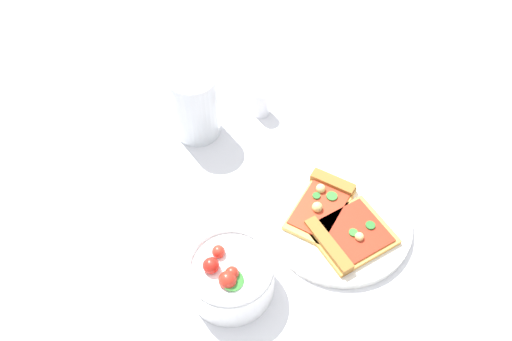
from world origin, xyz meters
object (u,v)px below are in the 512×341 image
Objects in this scene: pizza_slice_near at (348,236)px; pepper_shaker at (261,100)px; plate at (339,221)px; salad_bowl at (230,276)px; pizza_slice_far at (321,202)px; soda_glass at (195,107)px.

pepper_shaker is (-0.30, 0.09, 0.01)m from pizza_slice_near.
salad_bowl is (-0.03, -0.20, 0.03)m from plate.
plate is 1.61× the size of pizza_slice_far.
soda_glass is at bearing -172.21° from pizza_slice_far.
pizza_slice_near is 0.93× the size of pizza_slice_far.
pizza_slice_far is at bearing -19.07° from pepper_shaker.
salad_bowl is at bearing -88.09° from pizza_slice_far.
pizza_slice_near is 0.19m from salad_bowl.
plate is 0.04m from pizza_slice_far.
salad_bowl is at bearing -30.07° from soda_glass.
pizza_slice_near is 2.01× the size of pepper_shaker.
pepper_shaker is at bearing 68.57° from soda_glass.
pizza_slice_far is 0.28m from soda_glass.
salad_bowl is at bearing -109.34° from pizza_slice_near.
soda_glass is 0.13m from pepper_shaker.
plate is at bearing -16.21° from pepper_shaker.
pepper_shaker reaches higher than pizza_slice_near.
salad_bowl reaches higher than pizza_slice_far.
soda_glass is (-0.34, -0.02, 0.04)m from pizza_slice_near.
pizza_slice_far is at bearing -178.62° from plate.
soda_glass is at bearing -111.43° from pepper_shaker.
pizza_slice_near is at bearing 3.51° from soda_glass.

